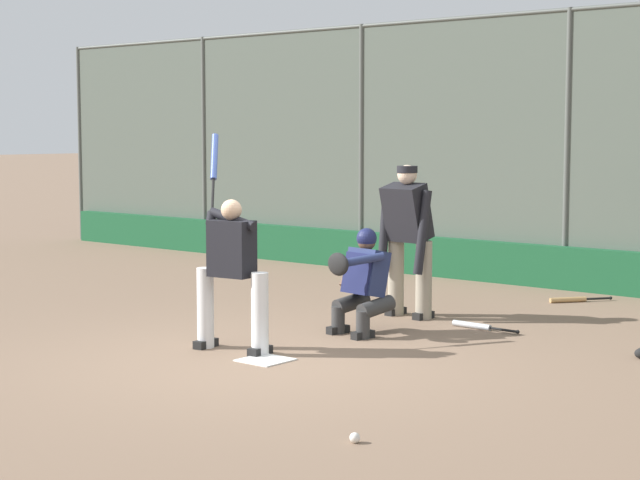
# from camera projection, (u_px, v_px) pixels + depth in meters

# --- Properties ---
(ground_plane) EXTENTS (160.00, 160.00, 0.00)m
(ground_plane) POSITION_uv_depth(u_px,v_px,m) (265.00, 361.00, 10.03)
(ground_plane) COLOR #7A604C
(home_plate_marker) EXTENTS (0.43, 0.43, 0.01)m
(home_plate_marker) POSITION_uv_depth(u_px,v_px,m) (265.00, 360.00, 10.02)
(home_plate_marker) COLOR white
(home_plate_marker) RESTS_ON ground_plane
(backstop_fence) EXTENTS (21.16, 0.08, 3.80)m
(backstop_fence) POSITION_uv_depth(u_px,v_px,m) (567.00, 143.00, 14.46)
(backstop_fence) COLOR #515651
(backstop_fence) RESTS_ON ground_plane
(padding_wall) EXTENTS (20.66, 0.18, 0.58)m
(padding_wall) POSITION_uv_depth(u_px,v_px,m) (561.00, 268.00, 14.56)
(padding_wall) COLOR #19512D
(padding_wall) RESTS_ON ground_plane
(bleachers_beyond) EXTENTS (14.75, 1.95, 1.16)m
(bleachers_beyond) POSITION_uv_depth(u_px,v_px,m) (600.00, 245.00, 16.58)
(bleachers_beyond) COLOR slate
(bleachers_beyond) RESTS_ON ground_plane
(batter_at_plate) EXTENTS (1.05, 0.61, 2.12)m
(batter_at_plate) POSITION_uv_depth(u_px,v_px,m) (231.00, 269.00, 10.38)
(batter_at_plate) COLOR silver
(batter_at_plate) RESTS_ON ground_plane
(catcher_behind_plate) EXTENTS (0.62, 0.76, 1.13)m
(catcher_behind_plate) POSITION_uv_depth(u_px,v_px,m) (361.00, 280.00, 11.27)
(catcher_behind_plate) COLOR #333333
(catcher_behind_plate) RESTS_ON ground_plane
(umpire_home) EXTENTS (0.72, 0.46, 1.76)m
(umpire_home) POSITION_uv_depth(u_px,v_px,m) (407.00, 236.00, 12.27)
(umpire_home) COLOR gray
(umpire_home) RESTS_ON ground_plane
(spare_bat_near_backstop) EXTENTS (0.84, 0.09, 0.07)m
(spare_bat_near_backstop) POSITION_uv_depth(u_px,v_px,m) (477.00, 326.00, 11.62)
(spare_bat_near_backstop) COLOR black
(spare_bat_near_backstop) RESTS_ON ground_plane
(spare_bat_by_padding) EXTENTS (0.55, 0.71, 0.07)m
(spare_bat_by_padding) POSITION_uv_depth(u_px,v_px,m) (573.00, 300.00, 13.45)
(spare_bat_by_padding) COLOR black
(spare_bat_by_padding) RESTS_ON ground_plane
(baseball_loose) EXTENTS (0.07, 0.07, 0.07)m
(baseball_loose) POSITION_uv_depth(u_px,v_px,m) (355.00, 438.00, 7.37)
(baseball_loose) COLOR white
(baseball_loose) RESTS_ON ground_plane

